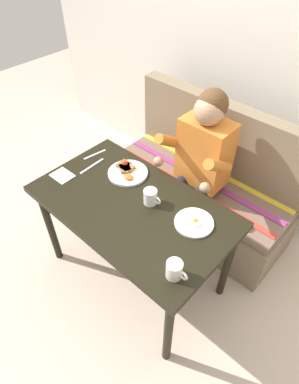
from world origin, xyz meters
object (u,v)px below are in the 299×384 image
Objects in this scene: plate_breakfast at (127,171)px; fork at (95,154)px; couch at (202,188)px; napkin at (62,176)px; knife at (92,166)px; coffee_mug at (151,197)px; table at (133,213)px; coffee_mug_second at (175,270)px; person at (198,159)px; plate_eggs at (194,222)px.

plate_breakfast reaches higher than fork.
couch is 10.53× the size of napkin.
knife is (0.08, -0.09, 0.00)m from fork.
napkin is at bearing -160.39° from coffee_mug.
coffee_mug_second is (0.48, -0.20, 0.13)m from table.
person reaches higher than table.
plate_breakfast is (-0.22, -0.59, 0.41)m from couch.
napkin is 0.29m from fork.
coffee_mug is (0.29, -0.09, 0.04)m from plate_breakfast.
table is 0.17m from coffee_mug.
plate_eggs is (0.31, -0.47, -0.00)m from person.
person is 10.27× the size of coffee_mug_second.
napkin is (-0.86, -0.25, -0.01)m from plate_eggs.
coffee_mug_second is 0.99m from napkin.
coffee_mug is (0.03, -0.51, 0.04)m from person.
couch is at bearing 60.49° from napkin.
person is 0.71m from fork.
table is at bearing -131.87° from coffee_mug.
napkin reaches higher than fork.
coffee_mug_second is 0.86× the size of napkin.
napkin is (-0.50, -0.12, 0.09)m from table.
coffee_mug reaches higher than napkin.
coffee_mug is at bearing -18.10° from plate_breakfast.
plate_eggs is 1.09× the size of knife.
coffee_mug is (0.07, -0.68, 0.45)m from couch.
table is at bearing 157.19° from coffee_mug_second.
coffee_mug_second reaches higher than table.
person reaches higher than plate_eggs.
couch is 1.10m from napkin.
plate_eggs is 1.59× the size of napkin.
napkin is (-0.29, -0.30, -0.01)m from plate_breakfast.
coffee_mug_second is (0.70, -0.38, 0.04)m from plate_breakfast.
couch is at bearing 55.58° from knife.
coffee_mug_second reaches higher than knife.
napkin is (-0.58, -0.21, -0.05)m from coffee_mug.
table is 0.30m from plate_breakfast.
plate_eggs is 0.88m from fork.
coffee_mug_second reaches higher than plate_breakfast.
plate_breakfast is 1.28× the size of knife.
knife is at bearing -175.98° from plate_eggs.
knife is at bearing 163.69° from coffee_mug_second.
plate_eggs is at bearing 1.77° from knife.
coffee_mug_second is at bearing -22.81° from table.
plate_breakfast is (-0.22, 0.18, 0.10)m from table.
coffee_mug_second is at bearing -10.45° from fork.
plate_eggs is at bearing 8.40° from coffee_mug.
couch reaches higher than knife.
knife is at bearing 71.39° from napkin.
coffee_mug is at bearing 19.61° from napkin.
fork is 0.85× the size of knife.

